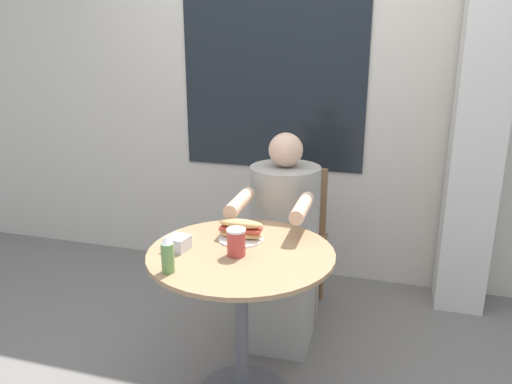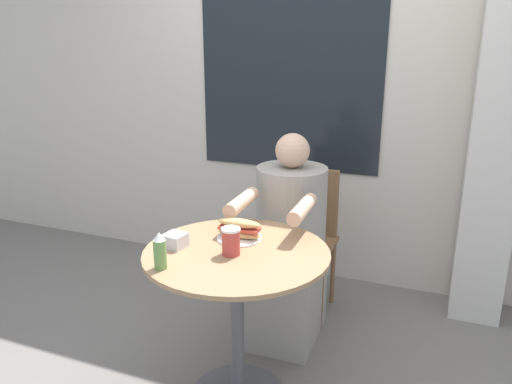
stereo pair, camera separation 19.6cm
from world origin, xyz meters
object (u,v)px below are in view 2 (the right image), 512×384
Objects in this scene: cafe_table at (237,291)px; sandwich_on_plate at (239,230)px; diner_chair at (306,227)px; condiment_bottle at (160,251)px; seated_diner at (288,253)px; drink_cup at (231,241)px.

cafe_table is 0.27m from sandwich_on_plate.
condiment_bottle is at bearing 77.07° from diner_chair.
diner_chair reaches higher than sandwich_on_plate.
seated_diner is 0.96m from condiment_bottle.
sandwich_on_plate is at bearing 78.77° from seated_diner.
sandwich_on_plate is (-0.08, -0.83, 0.27)m from diner_chair.
sandwich_on_plate is at bearing 108.35° from cafe_table.
sandwich_on_plate reaches higher than cafe_table.
seated_diner is at bearing 86.19° from cafe_table.
cafe_table is 0.93× the size of diner_chair.
drink_cup is (-0.04, -1.00, 0.29)m from diner_chair.
drink_cup is 0.77× the size of condiment_bottle.
cafe_table is 6.83× the size of drink_cup.
cafe_table is 0.96m from diner_chair.
seated_diner is (0.04, 0.60, -0.06)m from cafe_table.
diner_chair is 4.24× the size of sandwich_on_plate.
sandwich_on_plate is at bearing 66.78° from condiment_bottle.
condiment_bottle is at bearing -113.22° from sandwich_on_plate.
drink_cup is (0.04, -0.17, 0.02)m from sandwich_on_plate.
seated_diner is at bearing 89.04° from diner_chair.
condiment_bottle reaches higher than sandwich_on_plate.
drink_cup is at bearing 84.36° from seated_diner.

